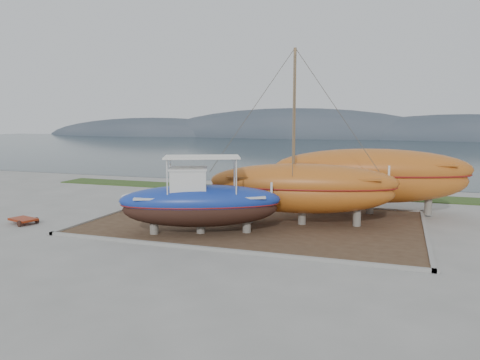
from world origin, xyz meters
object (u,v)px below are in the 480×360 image
(white_dinghy, at_px, (150,201))
(orange_bare_hull, at_px, (371,182))
(orange_sailboat, at_px, (303,138))
(red_trailer, at_px, (23,221))
(blue_caique, at_px, (200,195))

(white_dinghy, xyz_separation_m, orange_bare_hull, (13.46, 3.54, 1.38))
(orange_sailboat, height_order, orange_bare_hull, orange_sailboat)
(white_dinghy, distance_m, red_trailer, 7.48)
(blue_caique, height_order, white_dinghy, blue_caique)
(orange_bare_hull, bearing_deg, red_trailer, -164.27)
(white_dinghy, distance_m, orange_sailboat, 10.94)
(blue_caique, height_order, orange_bare_hull, blue_caique)
(blue_caique, relative_size, red_trailer, 3.59)
(red_trailer, bearing_deg, orange_sailboat, 32.85)
(blue_caique, distance_m, white_dinghy, 7.24)
(blue_caique, distance_m, orange_sailboat, 6.51)
(blue_caique, bearing_deg, orange_bare_hull, 22.42)
(orange_bare_hull, bearing_deg, white_dinghy, -175.92)
(blue_caique, bearing_deg, white_dinghy, 118.17)
(blue_caique, height_order, red_trailer, blue_caique)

